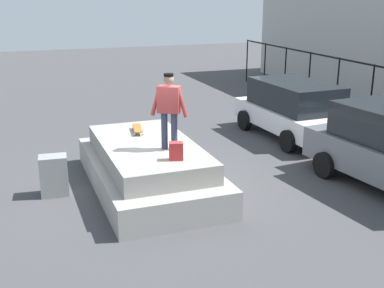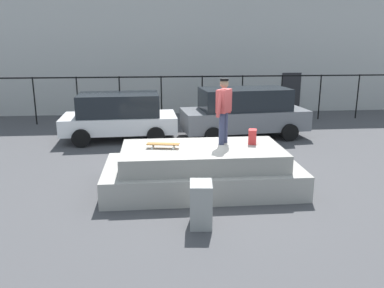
{
  "view_description": "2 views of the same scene",
  "coord_description": "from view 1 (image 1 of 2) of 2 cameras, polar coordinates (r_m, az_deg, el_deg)",
  "views": [
    {
      "loc": [
        10.3,
        -3.02,
        4.35
      ],
      "look_at": [
        -0.08,
        0.84,
        0.93
      ],
      "focal_mm": 46.23,
      "sensor_mm": 36.0,
      "label": 1
    },
    {
      "loc": [
        -1.24,
        -9.63,
        3.64
      ],
      "look_at": [
        -0.23,
        0.96,
        0.84
      ],
      "focal_mm": 37.15,
      "sensor_mm": 36.0,
      "label": 2
    }
  ],
  "objects": [
    {
      "name": "skateboarder",
      "position": [
        10.56,
        -2.67,
        4.41
      ],
      "size": [
        0.53,
        0.75,
        1.65
      ],
      "color": "#2D334C",
      "rests_on": "concrete_ledge"
    },
    {
      "name": "skateboard",
      "position": [
        12.12,
        -6.3,
        1.82
      ],
      "size": [
        0.82,
        0.32,
        0.12
      ],
      "color": "brown",
      "rests_on": "concrete_ledge"
    },
    {
      "name": "utility_box",
      "position": [
        11.37,
        -15.63,
        -3.52
      ],
      "size": [
        0.5,
        0.64,
        0.91
      ],
      "primitive_type": "cube",
      "rotation": [
        0.0,
        0.0,
        -0.1
      ],
      "color": "gray",
      "rests_on": "ground_plane"
    },
    {
      "name": "ground_plane",
      "position": [
        11.58,
        -3.78,
        -4.92
      ],
      "size": [
        60.0,
        60.0,
        0.0
      ],
      "primitive_type": "plane",
      "color": "#424244"
    },
    {
      "name": "car_white_hatchback_near",
      "position": [
        15.6,
        11.71,
        4.08
      ],
      "size": [
        4.25,
        2.35,
        1.72
      ],
      "color": "white",
      "rests_on": "ground_plane"
    },
    {
      "name": "concrete_ledge",
      "position": [
        11.43,
        -5.04,
        -2.67
      ],
      "size": [
        4.84,
        2.47,
        1.06
      ],
      "color": "#9E9B93",
      "rests_on": "ground_plane"
    },
    {
      "name": "backpack",
      "position": [
        10.05,
        -1.85,
        -0.82
      ],
      "size": [
        0.27,
        0.32,
        0.37
      ],
      "primitive_type": "cube",
      "rotation": [
        0.0,
        0.0,
        4.45
      ],
      "color": "red",
      "rests_on": "concrete_ledge"
    }
  ]
}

